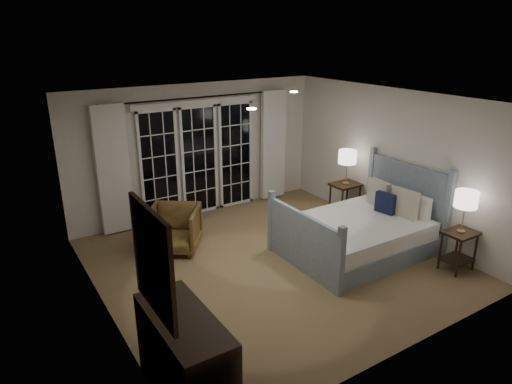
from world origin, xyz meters
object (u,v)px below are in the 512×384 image
nightstand_left (459,245)px  nightstand_right (345,195)px  dresser (185,357)px  bed (360,232)px  lamp_left (466,200)px  armchair (174,229)px  lamp_right (348,157)px

nightstand_left → nightstand_right: bearing=90.7°
nightstand_right → dresser: 5.11m
bed → nightstand_right: (0.78, 1.19, 0.12)m
bed → lamp_left: 1.66m
bed → armchair: bed is taller
armchair → lamp_left: bearing=-5.2°
nightstand_right → armchair: (-3.27, 0.47, -0.09)m
armchair → nightstand_left: bearing=-5.2°
nightstand_right → lamp_left: (0.03, -2.41, 0.67)m
armchair → lamp_right: bearing=27.8°
bed → armchair: 3.00m
armchair → dresser: bearing=-74.9°
nightstand_right → dresser: dresser is taller
lamp_left → dresser: size_ratio=0.50×
lamp_right → dresser: 5.16m
nightstand_left → nightstand_right: (-0.03, 2.41, 0.04)m
nightstand_left → armchair: (-3.30, 2.88, -0.04)m
lamp_left → nightstand_right: bearing=90.7°
nightstand_right → lamp_right: (0.00, 0.00, 0.74)m
bed → lamp_left: bearing=-56.6°
lamp_left → dresser: lamp_left is taller
lamp_left → dresser: (-4.45, -0.14, -0.67)m
nightstand_left → lamp_right: (-0.03, 2.41, 0.79)m
nightstand_left → armchair: size_ratio=0.77×
nightstand_left → lamp_right: bearing=90.7°
lamp_left → nightstand_left: bearing=90.0°
lamp_left → armchair: size_ratio=0.79×
armchair → dresser: (-1.15, -3.02, 0.09)m
bed → lamp_left: (0.81, -1.22, 0.79)m
lamp_right → armchair: bearing=171.8°
nightstand_right → lamp_left: bearing=-89.3°
lamp_right → dresser: size_ratio=0.51×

